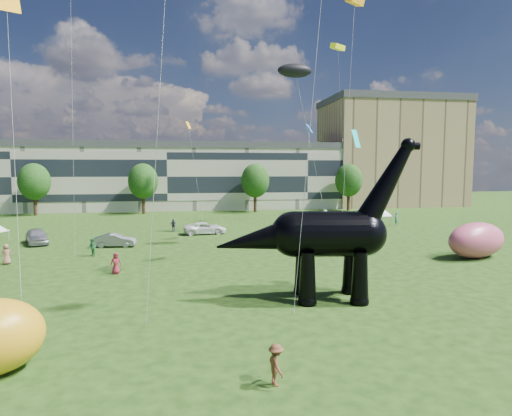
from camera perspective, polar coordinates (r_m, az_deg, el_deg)
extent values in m
plane|color=#16330C|center=(26.14, 0.12, -12.66)|extent=(220.00, 220.00, 0.00)
cube|color=beige|center=(86.69, -11.57, 3.86)|extent=(78.00, 11.00, 12.00)
cube|color=tan|center=(99.77, 17.40, 6.77)|extent=(28.00, 18.00, 22.00)
cylinder|color=#382314|center=(82.11, -27.34, 0.22)|extent=(0.56, 0.56, 3.20)
ellipsoid|color=#14380F|center=(81.87, -27.48, 3.51)|extent=(5.20, 5.20, 6.24)
cylinder|color=#382314|center=(78.26, -14.75, 0.41)|extent=(0.56, 0.56, 3.20)
ellipsoid|color=#14380F|center=(78.01, -14.83, 3.87)|extent=(5.20, 5.20, 6.24)
cylinder|color=#382314|center=(78.73, -0.11, 0.62)|extent=(0.56, 0.56, 3.20)
ellipsoid|color=#14380F|center=(78.48, -0.11, 4.05)|extent=(5.20, 5.20, 6.24)
cylinder|color=#382314|center=(83.36, 12.21, 0.76)|extent=(0.56, 0.56, 3.20)
ellipsoid|color=#14380F|center=(83.13, 12.28, 4.00)|extent=(5.20, 5.20, 6.24)
cone|color=black|center=(25.80, 6.89, -9.34)|extent=(1.21, 1.21, 3.12)
sphere|color=black|center=(26.18, 6.86, -12.25)|extent=(1.14, 1.14, 1.14)
cone|color=black|center=(28.00, 6.21, -8.16)|extent=(1.21, 1.21, 3.12)
sphere|color=black|center=(28.35, 6.18, -10.86)|extent=(1.14, 1.14, 1.14)
cone|color=black|center=(26.42, 13.69, -9.10)|extent=(1.21, 1.21, 3.12)
sphere|color=black|center=(26.79, 13.63, -11.95)|extent=(1.14, 1.14, 1.14)
cone|color=black|center=(28.57, 12.49, -7.98)|extent=(1.21, 1.21, 3.12)
sphere|color=black|center=(28.92, 12.43, -10.63)|extent=(1.14, 1.14, 1.14)
cylinder|color=black|center=(26.64, 9.70, -3.42)|extent=(4.70, 3.35, 2.81)
sphere|color=black|center=(26.31, 5.02, -3.47)|extent=(2.81, 2.81, 2.81)
sphere|color=black|center=(27.15, 14.24, -3.35)|extent=(2.70, 2.70, 2.70)
cone|color=black|center=(27.24, 16.96, 2.98)|extent=(4.09, 2.05, 5.51)
sphere|color=black|center=(27.68, 19.62, 7.89)|extent=(0.87, 0.87, 0.87)
cylinder|color=black|center=(27.79, 20.22, 7.75)|extent=(0.78, 0.55, 0.46)
cone|color=black|center=(26.21, 0.34, -4.26)|extent=(5.74, 2.88, 3.05)
imported|color=#B4B5B9|center=(51.36, -27.20, -3.36)|extent=(3.81, 5.30, 1.68)
imported|color=slate|center=(46.37, -18.29, -4.11)|extent=(4.23, 1.69, 1.37)
imported|color=white|center=(52.94, -6.81, -2.69)|extent=(5.46, 3.01, 1.45)
imported|color=#595960|center=(52.11, 3.91, -2.72)|extent=(3.03, 5.69, 1.57)
cube|color=silver|center=(55.86, 9.22, -1.85)|extent=(4.16, 4.16, 0.13)
cone|color=silver|center=(55.77, 9.23, -1.00)|extent=(5.27, 5.27, 1.57)
cylinder|color=#999999|center=(54.68, 7.51, -2.59)|extent=(0.06, 0.06, 1.15)
cylinder|color=#999999|center=(54.35, 10.57, -2.69)|extent=(0.06, 0.06, 1.15)
cylinder|color=#999999|center=(57.56, 7.93, -2.20)|extent=(0.06, 0.06, 1.15)
cylinder|color=#999999|center=(57.24, 10.84, -2.29)|extent=(0.06, 0.06, 1.15)
cube|color=white|center=(64.83, 15.81, -0.96)|extent=(3.55, 3.55, 0.13)
cone|color=white|center=(64.74, 15.83, -0.19)|extent=(4.50, 4.50, 1.63)
cylinder|color=#999999|center=(62.97, 14.94, -1.67)|extent=(0.07, 0.07, 1.20)
cylinder|color=#999999|center=(64.00, 17.53, -1.62)|extent=(0.07, 0.07, 1.20)
cylinder|color=#999999|center=(65.85, 14.11, -1.35)|extent=(0.07, 0.07, 1.20)
cylinder|color=#999999|center=(66.83, 16.60, -1.31)|extent=(0.07, 0.07, 1.20)
cylinder|color=#999999|center=(55.47, -30.09, -3.18)|extent=(0.06, 0.06, 1.12)
ellipsoid|color=#CB4F70|center=(43.46, 27.33, -3.82)|extent=(7.14, 5.13, 3.22)
imported|color=brown|center=(16.94, 2.68, -20.15)|extent=(0.77, 1.11, 1.58)
imported|color=#338141|center=(42.07, -21.00, -4.93)|extent=(1.01, 1.03, 1.68)
imported|color=#4C316E|center=(55.72, -10.99, -2.26)|extent=(1.02, 0.75, 1.61)
imported|color=teal|center=(63.51, 18.17, -1.39)|extent=(0.72, 0.81, 1.88)
imported|color=maroon|center=(34.67, -18.18, -7.01)|extent=(0.90, 0.68, 1.65)
imported|color=navy|center=(35.31, 7.00, -6.46)|extent=(0.74, 0.58, 1.77)
imported|color=#9D654E|center=(41.75, -30.32, -5.34)|extent=(1.01, 0.89, 1.75)
imported|color=black|center=(49.89, 14.38, -3.17)|extent=(1.01, 1.64, 1.68)
imported|color=#A19C2B|center=(44.06, 10.44, -4.16)|extent=(1.19, 0.77, 1.74)
cube|color=#FAA115|center=(43.14, 13.05, 25.33)|extent=(2.00, 1.76, 0.75)
plane|color=blue|center=(70.05, 7.18, 10.47)|extent=(1.56, 1.83, 1.35)
ellipsoid|color=black|center=(48.69, 5.18, 17.77)|extent=(3.29, 4.14, 1.48)
plane|color=#0DC5C4|center=(73.51, 13.21, 8.99)|extent=(2.75, 2.84, 2.97)
plane|color=#F6A40C|center=(70.88, -8.99, 10.87)|extent=(1.07, 1.39, 1.18)
cube|color=#E8FB15|center=(71.64, 10.85, 20.34)|extent=(2.72, 2.43, 1.00)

